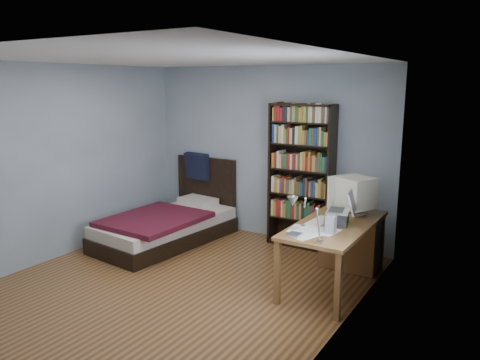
{
  "coord_description": "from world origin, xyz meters",
  "views": [
    {
      "loc": [
        3.22,
        -3.86,
        2.25
      ],
      "look_at": [
        0.27,
        0.91,
        1.09
      ],
      "focal_mm": 35.0,
      "sensor_mm": 36.0,
      "label": 1
    }
  ],
  "objects": [
    {
      "name": "room",
      "position": [
        0.03,
        -0.0,
        1.25
      ],
      "size": [
        4.2,
        4.24,
        2.5
      ],
      "color": "#5A341A",
      "rests_on": "ground"
    },
    {
      "name": "desk",
      "position": [
        1.5,
        1.37,
        0.42
      ],
      "size": [
        0.75,
        1.61,
        0.73
      ],
      "color": "brown",
      "rests_on": "floor"
    },
    {
      "name": "crt_monitor",
      "position": [
        1.55,
        1.39,
        0.99
      ],
      "size": [
        0.53,
        0.49,
        0.45
      ],
      "color": "beige",
      "rests_on": "desk"
    },
    {
      "name": "laptop",
      "position": [
        1.56,
        0.9,
        0.84
      ],
      "size": [
        0.37,
        0.36,
        0.39
      ],
      "color": "#2D2D30",
      "rests_on": "desk"
    },
    {
      "name": "desk_lamp",
      "position": [
        1.51,
        -0.11,
        1.16
      ],
      "size": [
        0.2,
        0.45,
        0.53
      ],
      "color": "#99999E",
      "rests_on": "desk"
    },
    {
      "name": "keyboard",
      "position": [
        1.36,
        0.83,
        0.74
      ],
      "size": [
        0.19,
        0.42,
        0.04
      ],
      "primitive_type": "cube",
      "rotation": [
        0.0,
        0.07,
        -0.07
      ],
      "color": "beige",
      "rests_on": "desk"
    },
    {
      "name": "speaker",
      "position": [
        1.59,
        0.55,
        0.83
      ],
      "size": [
        0.1,
        0.1,
        0.19
      ],
      "primitive_type": "cube",
      "rotation": [
        0.0,
        0.0,
        0.03
      ],
      "color": "gray",
      "rests_on": "desk"
    },
    {
      "name": "soda_can",
      "position": [
        1.41,
        1.13,
        0.79
      ],
      "size": [
        0.07,
        0.07,
        0.12
      ],
      "primitive_type": "cylinder",
      "color": "#073617",
      "rests_on": "desk"
    },
    {
      "name": "mouse",
      "position": [
        1.46,
        1.24,
        0.75
      ],
      "size": [
        0.06,
        0.1,
        0.03
      ],
      "primitive_type": "ellipsoid",
      "color": "silver",
      "rests_on": "desk"
    },
    {
      "name": "phone_silver",
      "position": [
        1.26,
        0.63,
        0.74
      ],
      "size": [
        0.06,
        0.1,
        0.02
      ],
      "primitive_type": "cube",
      "rotation": [
        0.0,
        0.0,
        0.17
      ],
      "color": "silver",
      "rests_on": "desk"
    },
    {
      "name": "phone_grey",
      "position": [
        1.22,
        0.47,
        0.74
      ],
      "size": [
        0.07,
        0.1,
        0.02
      ],
      "primitive_type": "cube",
      "rotation": [
        0.0,
        0.0,
        -0.38
      ],
      "color": "gray",
      "rests_on": "desk"
    },
    {
      "name": "external_drive",
      "position": [
        1.31,
        0.28,
        0.74
      ],
      "size": [
        0.13,
        0.13,
        0.03
      ],
      "primitive_type": "cube",
      "rotation": [
        0.0,
        0.0,
        -0.03
      ],
      "color": "gray",
      "rests_on": "desk"
    },
    {
      "name": "bookshelf",
      "position": [
        0.63,
        1.94,
        1.0
      ],
      "size": [
        0.89,
        0.3,
        1.98
      ],
      "color": "black",
      "rests_on": "floor"
    },
    {
      "name": "bed",
      "position": [
        -1.07,
        1.13,
        0.25
      ],
      "size": [
        1.23,
        2.16,
        1.16
      ],
      "color": "black",
      "rests_on": "floor"
    }
  ]
}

